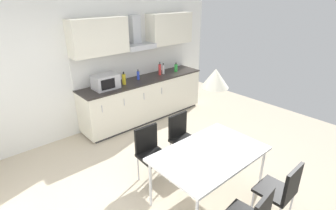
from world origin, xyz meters
name	(u,v)px	position (x,y,z in m)	size (l,w,h in m)	color
ground_plane	(178,181)	(0.00, 0.00, -0.01)	(7.67, 7.23, 0.02)	beige
wall_back	(94,65)	(0.00, 2.46, 1.34)	(6.14, 0.10, 2.68)	white
kitchen_counter	(144,99)	(0.94, 2.10, 0.47)	(2.90, 0.66, 0.93)	#333333
backsplash_tile	(135,63)	(0.94, 2.40, 1.22)	(2.88, 0.02, 0.58)	silver
upper_wall_cabinets	(138,33)	(0.94, 2.24, 1.89)	(2.88, 0.40, 0.67)	silver
microwave	(106,82)	(0.03, 2.09, 1.07)	(0.48, 0.35, 0.28)	#ADADB2
bottle_white	(163,69)	(1.52, 2.11, 1.04)	(0.06, 0.06, 0.25)	white
bottle_green	(176,68)	(1.87, 2.06, 1.02)	(0.08, 0.08, 0.21)	green
bottle_blue	(138,75)	(0.84, 2.15, 1.03)	(0.06, 0.06, 0.22)	blue
bottle_red	(160,69)	(1.41, 2.10, 1.06)	(0.06, 0.06, 0.30)	red
bottle_yellow	(124,79)	(0.44, 2.08, 1.04)	(0.08, 0.08, 0.26)	yellow
dining_table	(210,156)	(0.05, -0.54, 0.71)	(1.46, 0.94, 0.75)	white
chair_far_right	(182,135)	(0.37, 0.31, 0.53)	(0.41, 0.41, 0.87)	black
chair_near_right	(282,189)	(0.38, -1.39, 0.53)	(0.41, 0.41, 0.87)	black
chair_far_left	(150,149)	(-0.28, 0.31, 0.53)	(0.42, 0.42, 0.87)	black
pendant_lamp	(215,78)	(0.05, -0.54, 1.76)	(0.32, 0.32, 0.22)	silver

